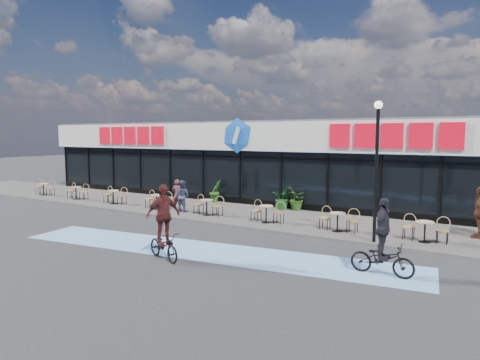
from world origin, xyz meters
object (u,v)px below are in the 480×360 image
object	(u,v)px
cyclist_b	(382,246)
patron_left	(177,194)
potted_plant_left	(216,191)
cyclist_a	(163,229)
bistro_set_0	(45,188)
potted_plant_mid	(297,199)
patron_right	(183,196)
pedestrian_a	(480,212)
potted_plant_right	(283,198)
lamp_post	(377,159)

from	to	relation	value
cyclist_b	patron_left	bearing A→B (deg)	157.47
potted_plant_left	cyclist_a	size ratio (longest dim) A/B	0.52
bistro_set_0	cyclist_a	size ratio (longest dim) A/B	0.66
potted_plant_mid	patron_right	bearing A→B (deg)	-143.78
pedestrian_a	potted_plant_right	bearing A→B (deg)	-90.98
patron_left	potted_plant_left	bearing A→B (deg)	-103.54
lamp_post	bistro_set_0	distance (m)	20.72
pedestrian_a	cyclist_b	bearing A→B (deg)	-9.39
potted_plant_mid	patron_right	world-z (taller)	patron_right
potted_plant_mid	cyclist_b	xyz separation A→B (m)	(6.05, -7.66, 0.14)
patron_left	cyclist_b	world-z (taller)	cyclist_b
bistro_set_0	potted_plant_left	xyz separation A→B (m)	(10.66, 3.37, 0.16)
bistro_set_0	pedestrian_a	world-z (taller)	pedestrian_a
lamp_post	patron_left	distance (m)	10.51
patron_left	potted_plant_right	bearing A→B (deg)	-155.83
potted_plant_mid	cyclist_b	bearing A→B (deg)	-51.71
lamp_post	pedestrian_a	distance (m)	4.50
patron_left	patron_right	distance (m)	0.71
lamp_post	patron_left	size ratio (longest dim) A/B	3.21
lamp_post	pedestrian_a	world-z (taller)	lamp_post
potted_plant_left	patron_right	xyz separation A→B (m)	(0.33, -3.25, 0.16)
pedestrian_a	cyclist_a	world-z (taller)	cyclist_a
bistro_set_0	cyclist_a	xyz separation A→B (m)	(15.52, -6.26, 0.40)
cyclist_a	cyclist_b	size ratio (longest dim) A/B	1.09
patron_left	cyclist_a	world-z (taller)	cyclist_a
potted_plant_left	patron_left	world-z (taller)	patron_left
potted_plant_mid	cyclist_a	xyz separation A→B (m)	(-0.03, -9.71, 0.28)
patron_right	potted_plant_right	bearing A→B (deg)	-139.30
potted_plant_left	cyclist_b	distance (m)	13.31
cyclist_b	pedestrian_a	bearing A→B (deg)	70.93
potted_plant_mid	cyclist_a	distance (m)	9.72
pedestrian_a	bistro_set_0	bearing A→B (deg)	-76.36
bistro_set_0	cyclist_b	size ratio (longest dim) A/B	0.72
potted_plant_left	pedestrian_a	size ratio (longest dim) A/B	0.65
potted_plant_right	cyclist_a	xyz separation A→B (m)	(0.64, -9.54, 0.29)
potted_plant_left	potted_plant_mid	xyz separation A→B (m)	(4.90, 0.09, -0.04)
potted_plant_mid	pedestrian_a	bearing A→B (deg)	-12.69
potted_plant_left	potted_plant_right	world-z (taller)	potted_plant_left
potted_plant_mid	potted_plant_right	distance (m)	0.69
lamp_post	patron_right	bearing A→B (deg)	173.41
potted_plant_left	patron_right	bearing A→B (deg)	-84.18
potted_plant_left	cyclist_b	world-z (taller)	cyclist_b
potted_plant_left	potted_plant_mid	size ratio (longest dim) A/B	1.06
lamp_post	bistro_set_0	world-z (taller)	lamp_post
patron_right	pedestrian_a	xyz separation A→B (m)	(12.63, 1.53, 0.18)
lamp_post	pedestrian_a	bearing A→B (deg)	40.56
potted_plant_left	patron_right	distance (m)	3.28
potted_plant_left	cyclist_b	bearing A→B (deg)	-34.67
bistro_set_0	potted_plant_right	bearing A→B (deg)	12.43
potted_plant_mid	pedestrian_a	distance (m)	8.28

